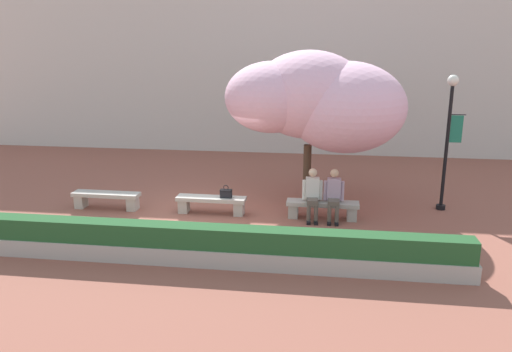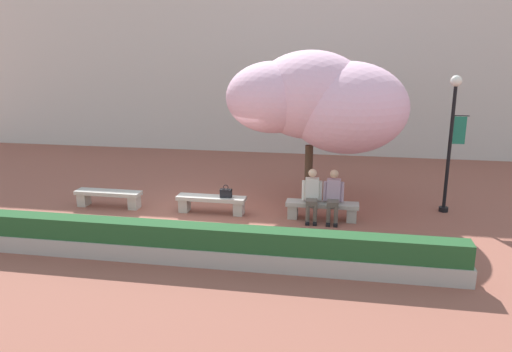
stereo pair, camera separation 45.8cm
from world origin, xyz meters
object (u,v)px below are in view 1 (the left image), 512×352
object	(u,v)px
person_seated_left	(312,192)
handbag	(226,193)
stone_bench_center	(322,207)
lamp_post_with_banner	(449,130)
stone_bench_west_end	(106,198)
stone_bench_near_west	(211,202)
cherry_tree_main	(317,100)
person_seated_right	(334,193)

from	to	relation	value
person_seated_left	handbag	distance (m)	2.21
handbag	stone_bench_center	bearing A→B (deg)	0.26
person_seated_left	lamp_post_with_banner	distance (m)	3.90
stone_bench_center	person_seated_left	bearing A→B (deg)	-168.45
stone_bench_west_end	stone_bench_near_west	distance (m)	2.87
stone_bench_near_west	cherry_tree_main	size ratio (longest dim) A/B	0.38
person_seated_left	handbag	bearing A→B (deg)	178.91
stone_bench_west_end	stone_bench_center	xyz separation A→B (m)	(5.74, 0.00, 0.00)
stone_bench_center	handbag	distance (m)	2.49
stone_bench_near_west	lamp_post_with_banner	xyz separation A→B (m)	(6.02, 1.19, 1.84)
stone_bench_center	cherry_tree_main	world-z (taller)	cherry_tree_main
stone_bench_center	person_seated_right	xyz separation A→B (m)	(0.27, -0.05, 0.39)
person_seated_left	lamp_post_with_banner	world-z (taller)	lamp_post_with_banner
handbag	cherry_tree_main	bearing A→B (deg)	31.96
stone_bench_center	person_seated_left	xyz separation A→B (m)	(-0.26, -0.05, 0.39)
stone_bench_center	person_seated_right	size ratio (longest dim) A/B	1.41
stone_bench_west_end	lamp_post_with_banner	bearing A→B (deg)	7.60
handbag	cherry_tree_main	size ratio (longest dim) A/B	0.07
person_seated_right	lamp_post_with_banner	xyz separation A→B (m)	(2.88, 1.24, 1.44)
stone_bench_west_end	person_seated_left	distance (m)	5.49
handbag	lamp_post_with_banner	xyz separation A→B (m)	(5.62, 1.20, 1.56)
stone_bench_center	cherry_tree_main	xyz separation A→B (m)	(-0.25, 1.38, 2.52)
person_seated_left	lamp_post_with_banner	xyz separation A→B (m)	(3.41, 1.24, 1.44)
stone_bench_near_west	person_seated_left	distance (m)	2.64
stone_bench_center	handbag	bearing A→B (deg)	-179.74
stone_bench_west_end	cherry_tree_main	distance (m)	6.20
handbag	lamp_post_with_banner	size ratio (longest dim) A/B	0.10
person_seated_left	person_seated_right	size ratio (longest dim) A/B	1.00
lamp_post_with_banner	stone_bench_center	bearing A→B (deg)	-159.34
stone_bench_center	lamp_post_with_banner	distance (m)	3.83
person_seated_left	handbag	world-z (taller)	person_seated_left
stone_bench_west_end	person_seated_left	xyz separation A→B (m)	(5.48, -0.05, 0.39)
person_seated_left	handbag	size ratio (longest dim) A/B	3.81
person_seated_right	handbag	world-z (taller)	person_seated_right
stone_bench_near_west	cherry_tree_main	xyz separation A→B (m)	(2.62, 1.38, 2.52)
person_seated_left	stone_bench_near_west	bearing A→B (deg)	178.83
handbag	cherry_tree_main	distance (m)	3.46
stone_bench_center	lamp_post_with_banner	world-z (taller)	lamp_post_with_banner
person_seated_left	cherry_tree_main	size ratio (longest dim) A/B	0.27
person_seated_right	handbag	bearing A→B (deg)	179.11
stone_bench_near_west	handbag	world-z (taller)	handbag
stone_bench_west_end	lamp_post_with_banner	size ratio (longest dim) A/B	0.51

